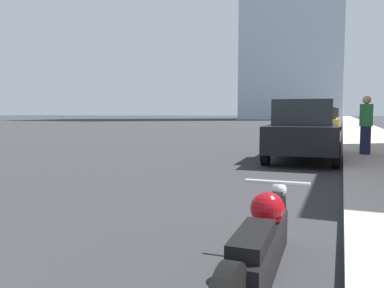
% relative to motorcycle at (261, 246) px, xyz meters
% --- Properties ---
extents(sidewalk, '(2.92, 240.00, 0.15)m').
position_rel_motorcycle_xyz_m(sidewalk, '(2.06, 35.46, -0.29)').
color(sidewalk, '#B2ADA3').
rests_on(sidewalk, ground_plane).
extents(motorcycle, '(0.62, 2.54, 0.73)m').
position_rel_motorcycle_xyz_m(motorcycle, '(0.00, 0.00, 0.00)').
color(motorcycle, black).
rests_on(motorcycle, ground_plane).
extents(parked_car_black, '(2.09, 4.13, 1.75)m').
position_rel_motorcycle_xyz_m(parked_car_black, '(-0.51, 8.39, 0.51)').
color(parked_car_black, black).
rests_on(parked_car_black, ground_plane).
extents(parked_car_yellow, '(2.07, 4.61, 1.68)m').
position_rel_motorcycle_xyz_m(parked_car_yellow, '(-0.60, 19.57, 0.48)').
color(parked_car_yellow, gold).
rests_on(parked_car_yellow, ground_plane).
extents(parked_car_white, '(2.12, 3.95, 1.78)m').
position_rel_motorcycle_xyz_m(parked_car_white, '(-0.56, 30.19, 0.51)').
color(parked_car_white, silver).
rests_on(parked_car_white, ground_plane).
extents(pedestrian, '(0.36, 0.24, 1.74)m').
position_rel_motorcycle_xyz_m(pedestrian, '(1.20, 9.47, 0.68)').
color(pedestrian, '#1E2347').
rests_on(pedestrian, sidewalk).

